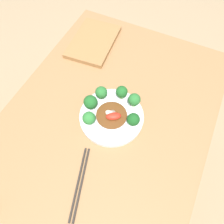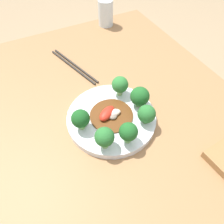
# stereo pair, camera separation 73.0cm
# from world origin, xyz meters

# --- Properties ---
(ground_plane) EXTENTS (8.00, 8.00, 0.00)m
(ground_plane) POSITION_xyz_m (0.00, 0.00, 0.00)
(ground_plane) COLOR #9E8460
(table) EXTENTS (1.06, 0.77, 0.72)m
(table) POSITION_xyz_m (0.00, 0.00, 0.36)
(table) COLOR olive
(table) RESTS_ON ground_plane
(plate) EXTENTS (0.24, 0.24, 0.02)m
(plate) POSITION_xyz_m (-0.00, 0.02, 0.73)
(plate) COLOR silver
(plate) RESTS_ON table
(broccoli_west) EXTENTS (0.05, 0.05, 0.06)m
(broccoli_west) POSITION_xyz_m (-0.09, 0.02, 0.78)
(broccoli_west) COLOR #70A356
(broccoli_west) RESTS_ON plate
(broccoli_south) EXTENTS (0.05, 0.05, 0.06)m
(broccoli_south) POSITION_xyz_m (-0.00, -0.07, 0.77)
(broccoli_south) COLOR #70A356
(broccoli_south) RESTS_ON plate
(broccoli_southeast) EXTENTS (0.05, 0.05, 0.06)m
(broccoli_southeast) POSITION_xyz_m (0.06, -0.04, 0.77)
(broccoli_southeast) COLOR #89B76B
(broccoli_southeast) RESTS_ON plate
(broccoli_north) EXTENTS (0.05, 0.05, 0.06)m
(broccoli_north) POSITION_xyz_m (0.00, 0.10, 0.77)
(broccoli_north) COLOR #7AAD5B
(broccoli_north) RESTS_ON plate
(broccoli_northwest) EXTENTS (0.05, 0.05, 0.06)m
(broccoli_northwest) POSITION_xyz_m (-0.08, 0.07, 0.78)
(broccoli_northwest) COLOR #89B76B
(broccoli_northwest) RESTS_ON plate
(broccoli_southwest) EXTENTS (0.05, 0.05, 0.06)m
(broccoli_southwest) POSITION_xyz_m (-0.06, -0.05, 0.77)
(broccoli_southwest) COLOR #70A356
(broccoli_southwest) RESTS_ON plate
(stirfry_center) EXTENTS (0.12, 0.12, 0.02)m
(stirfry_center) POSITION_xyz_m (-0.00, 0.02, 0.74)
(stirfry_center) COLOR #5B3314
(stirfry_center) RESTS_ON plate
(drinking_glass) EXTENTS (0.06, 0.06, 0.10)m
(drinking_glass) POSITION_xyz_m (0.47, -0.20, 0.77)
(drinking_glass) COLOR silver
(drinking_glass) RESTS_ON table
(chopsticks) EXTENTS (0.23, 0.09, 0.01)m
(chopsticks) POSITION_xyz_m (0.27, 0.03, 0.72)
(chopsticks) COLOR #2D2823
(chopsticks) RESTS_ON table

